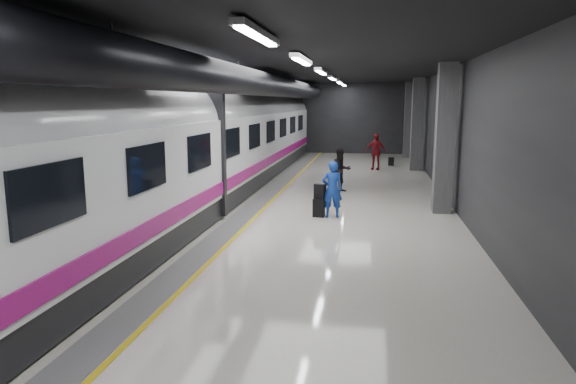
{
  "coord_description": "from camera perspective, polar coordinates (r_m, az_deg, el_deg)",
  "views": [
    {
      "loc": [
        2.38,
        -14.04,
        3.37
      ],
      "look_at": [
        0.43,
        -2.11,
        1.23
      ],
      "focal_mm": 32.0,
      "sensor_mm": 36.0,
      "label": 1
    }
  ],
  "objects": [
    {
      "name": "shoulder_bag",
      "position": [
        15.08,
        3.56,
        0.06
      ],
      "size": [
        0.37,
        0.29,
        0.44
      ],
      "primitive_type": "cube",
      "rotation": [
        0.0,
        0.0,
        -0.4
      ],
      "color": "black",
      "rests_on": "suitcase_main"
    },
    {
      "name": "train",
      "position": [
        15.18,
        -12.57,
        4.88
      ],
      "size": [
        3.05,
        38.0,
        4.05
      ],
      "color": "black",
      "rests_on": "ground"
    },
    {
      "name": "traveler_far_a",
      "position": [
        19.37,
        5.89,
        2.42
      ],
      "size": [
        1.0,
        0.93,
        1.64
      ],
      "primitive_type": "imported",
      "rotation": [
        0.0,
        0.0,
        0.5
      ],
      "color": "black",
      "rests_on": "ground"
    },
    {
      "name": "ground",
      "position": [
        14.63,
        -0.34,
        -3.27
      ],
      "size": [
        40.0,
        40.0,
        0.0
      ],
      "primitive_type": "plane",
      "color": "beige",
      "rests_on": "ground"
    },
    {
      "name": "platform_hall",
      "position": [
        15.23,
        -0.82,
        10.67
      ],
      "size": [
        10.02,
        40.02,
        4.51
      ],
      "color": "black",
      "rests_on": "ground"
    },
    {
      "name": "traveler_main",
      "position": [
        15.04,
        4.93,
        0.3
      ],
      "size": [
        0.68,
        0.51,
        1.67
      ],
      "primitive_type": "imported",
      "rotation": [
        0.0,
        0.0,
        3.34
      ],
      "color": "#1735B3",
      "rests_on": "ground"
    },
    {
      "name": "traveler_far_b",
      "position": [
        26.03,
        9.71,
        4.44
      ],
      "size": [
        1.13,
        0.68,
        1.79
      ],
      "primitive_type": "imported",
      "rotation": [
        0.0,
        0.0,
        -0.24
      ],
      "color": "maroon",
      "rests_on": "ground"
    },
    {
      "name": "suitcase_far",
      "position": [
        27.86,
        11.39,
        3.35
      ],
      "size": [
        0.31,
        0.21,
        0.45
      ],
      "primitive_type": "cube",
      "rotation": [
        0.0,
        0.0,
        -0.04
      ],
      "color": "black",
      "rests_on": "ground"
    },
    {
      "name": "suitcase_main",
      "position": [
        15.16,
        3.44,
        -1.77
      ],
      "size": [
        0.36,
        0.26,
        0.54
      ],
      "primitive_type": "cube",
      "rotation": [
        0.0,
        0.0,
        -0.15
      ],
      "color": "black",
      "rests_on": "ground"
    }
  ]
}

